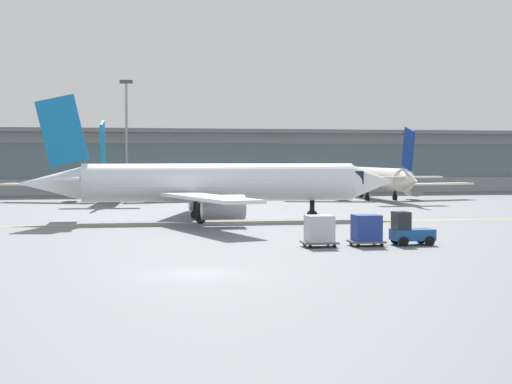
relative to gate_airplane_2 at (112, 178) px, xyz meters
name	(u,v)px	position (x,y,z in m)	size (l,w,h in m)	color
ground_plane	(196,274)	(3.02, -62.65, -2.87)	(400.00, 400.00, 0.00)	slate
taxiway_centreline_stripe	(224,223)	(8.69, -34.48, -2.86)	(110.00, 0.36, 0.01)	yellow
terminal_concourse	(130,161)	(3.02, 20.80, 2.05)	(224.05, 11.00, 9.60)	#9EA3A8
gate_airplane_2	(112,178)	(0.00, 0.00, 0.00)	(26.74, 28.90, 9.57)	silver
gate_airplane_3	(378,179)	(33.46, -3.40, -0.17)	(25.23, 27.09, 8.99)	silver
taxiing_regional_jet	(215,184)	(8.27, -32.47, 0.35)	(32.32, 30.11, 10.72)	white
baggage_tug	(409,231)	(17.52, -53.13, -1.98)	(2.61, 1.64, 2.10)	#194C8C
cargo_dolly_lead	(366,229)	(14.74, -53.11, -1.81)	(2.11, 1.62, 1.94)	#595B60
cargo_dolly_trailing	(319,230)	(11.73, -53.08, -1.81)	(2.11, 1.62, 1.94)	#595B60
apron_light_mast_1	(127,133)	(2.28, 12.86, 5.95)	(1.80, 0.36, 16.24)	gray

